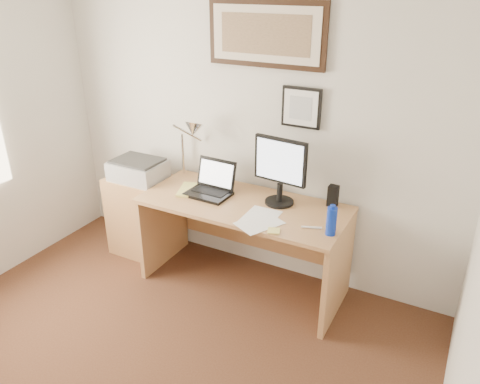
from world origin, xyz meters
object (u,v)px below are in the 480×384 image
Objects in this scene: side_cabinet at (141,215)px; lcd_monitor at (280,168)px; water_bottle at (331,221)px; book at (180,189)px; laptop at (211,187)px; printer at (138,170)px; desk at (248,225)px.

lcd_monitor is at bearing 3.05° from side_cabinet.
book is at bearing 175.02° from water_bottle.
laptop is 0.60m from lcd_monitor.
printer is at bearing 171.76° from book.
water_bottle reaches higher than book.
water_bottle is 1.78m from printer.
side_cabinet is at bearing -176.95° from lcd_monitor.
book is at bearing -167.95° from desk.
book is at bearing -163.76° from laptop.
lcd_monitor is (1.31, 0.07, 0.68)m from side_cabinet.
printer is at bearing -177.16° from desk.
laptop is 0.67× the size of lcd_monitor.
printer is (0.03, -0.02, 0.45)m from side_cabinet.
side_cabinet is 0.88m from laptop.
book is at bearing -9.47° from side_cabinet.
lcd_monitor is at bearing 10.87° from book.
lcd_monitor is at bearing 3.85° from printer.
laptop is (-1.04, 0.19, -0.04)m from water_bottle.
printer reaches higher than book.
laptop is at bearing 16.24° from book.
desk is 4.59× the size of laptop.
laptop is 0.79× the size of printer.
printer is (-1.77, 0.18, -0.03)m from water_bottle.
printer is at bearing -25.24° from side_cabinet.
laptop is at bearing -171.70° from lcd_monitor.
printer is (-0.73, -0.01, 0.01)m from laptop.
book is at bearing -8.24° from printer.
desk is 0.43m from laptop.
book is 0.87m from lcd_monitor.
water_bottle is at bearing -10.18° from laptop.
side_cabinet is 1.66× the size of printer.
lcd_monitor reaches higher than laptop.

